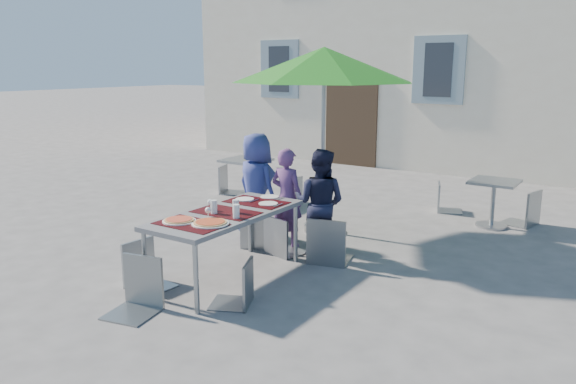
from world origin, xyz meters
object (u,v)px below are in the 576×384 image
Objects in this scene: pizza_near_right at (210,223)px; chair_2 at (329,212)px; chair_1 at (281,213)px; cafe_table_1 at (493,197)px; child_2 at (320,203)px; cafe_table_0 at (246,173)px; bg_chair_r_1 at (529,186)px; chair_3 at (143,237)px; bg_chair_l_0 at (228,163)px; bg_chair_r_0 at (290,174)px; pizza_near_left at (179,220)px; child_1 at (287,197)px; patio_umbrella at (324,66)px; dining_table at (226,217)px; bg_chair_l_1 at (446,181)px; chair_4 at (238,257)px; child_0 at (257,186)px; chair_0 at (256,209)px; chair_5 at (135,253)px.

chair_2 is (0.52, 1.48, -0.14)m from pizza_near_right.
chair_1 reaches higher than cafe_table_1.
child_2 is 2.98m from cafe_table_0.
bg_chair_r_1 reaches higher than cafe_table_1.
bg_chair_l_0 is (-2.11, 3.97, 0.02)m from chair_3.
pizza_near_left is at bearing -72.99° from bg_chair_r_0.
chair_1 is 0.93× the size of bg_chair_r_1.
chair_1 is at bearing -175.74° from chair_2.
chair_1 is at bearing -43.64° from cafe_table_0.
bg_chair_r_1 is at bearing -133.02° from child_2.
bg_chair_r_0 is at bearing -55.67° from child_1.
patio_umbrella is 2.65× the size of bg_chair_l_0.
dining_table is 3.60m from bg_chair_r_0.
bg_chair_r_0 is at bearing 111.80° from pizza_near_right.
bg_chair_l_0 reaches higher than chair_1.
chair_2 is 3.42m from bg_chair_r_1.
patio_umbrella is 2.98× the size of bg_chair_r_0.
chair_1 is at bearing -86.10° from patio_umbrella.
bg_chair_r_0 is 0.98× the size of bg_chair_l_1.
bg_chair_l_1 is at bearing 172.75° from bg_chair_r_1.
chair_3 reaches higher than cafe_table_0.
bg_chair_l_1 is at bearing 149.09° from cafe_table_1.
bg_chair_l_1 is at bearing 22.80° from cafe_table_0.
chair_4 is at bearing -63.65° from bg_chair_r_0.
chair_4 is 0.89× the size of bg_chair_l_0.
pizza_near_left is 0.25× the size of child_2.
chair_2 is 4.10m from bg_chair_l_0.
chair_3 is at bearing -111.89° from chair_1.
patio_umbrella is at bearing 78.21° from chair_3.
cafe_table_0 is 4.44m from bg_chair_r_1.
pizza_near_right is 1.81m from child_1.
chair_4 is (1.17, -1.88, -0.22)m from child_0.
child_1 is (0.53, -0.06, -0.07)m from child_0.
pizza_near_left is at bearing -162.50° from pizza_near_right.
chair_2 is at bearing 52.47° from chair_3.
cafe_table_1 is at bearing -130.36° from child_2.
chair_0 is 1.71m from chair_3.
chair_4 is at bearing -41.70° from dining_table.
chair_2 is (0.85, 1.58, -0.14)m from pizza_near_left.
child_1 reaches higher than bg_chair_r_0.
cafe_table_1 is at bearing -128.51° from child_1.
chair_2 is 1.08× the size of chair_5.
pizza_near_right is at bearing -115.64° from bg_chair_r_1.
child_0 is at bearing 90.71° from chair_3.
dining_table is 0.58m from pizza_near_left.
bg_chair_r_0 reaches higher than cafe_table_0.
bg_chair_r_1 is at bearing 58.07° from chair_3.
bg_chair_l_1 is (0.99, 3.21, -0.04)m from chair_1.
child_1 is 2.36m from bg_chair_r_0.
chair_0 is at bearing 82.37° from chair_3.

